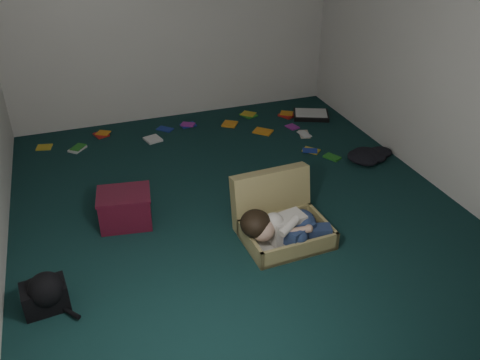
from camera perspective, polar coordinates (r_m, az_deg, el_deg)
floor at (r=4.79m, az=-0.60°, el=-2.74°), size 4.50×4.50×0.00m
wall_back at (r=6.32m, az=-7.72°, el=18.17°), size 4.50×0.00×4.50m
wall_front at (r=2.42m, az=17.05°, el=-4.54°), size 4.50×0.00×4.50m
wall_right at (r=5.20m, az=21.29°, el=13.72°), size 0.00×4.50×4.50m
suitcase at (r=4.35m, az=4.50°, el=-4.30°), size 0.73×0.72×0.52m
person at (r=4.18m, az=4.99°, el=-5.25°), size 0.77×0.36×0.32m
maroon_bin at (r=4.56m, az=-12.77°, el=-3.11°), size 0.51×0.42×0.31m
backpack at (r=3.92m, az=-21.06°, el=-12.03°), size 0.41×0.34×0.23m
clothing_pile at (r=5.74m, az=14.42°, el=2.93°), size 0.46×0.41×0.12m
paper_tray at (r=6.65m, az=7.97°, el=7.26°), size 0.54×0.48×0.06m
book_scatter at (r=6.13m, az=-2.84°, el=5.22°), size 3.18×1.66×0.02m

